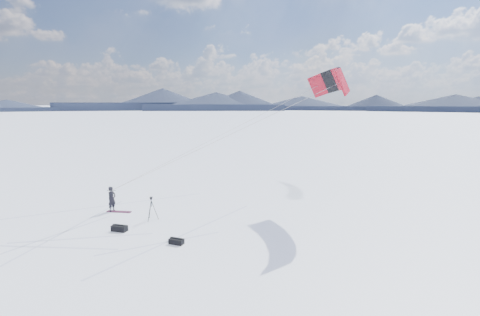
% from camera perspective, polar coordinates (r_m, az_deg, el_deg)
% --- Properties ---
extents(ground, '(1800.00, 1800.00, 0.00)m').
position_cam_1_polar(ground, '(21.85, -20.96, -10.28)').
color(ground, white).
extents(horizon_hills, '(704.84, 706.81, 8.44)m').
position_cam_1_polar(horizon_hills, '(21.01, -21.48, -1.54)').
color(horizon_hills, black).
rests_on(horizon_hills, ground).
extents(snow_tracks, '(17.62, 10.25, 0.01)m').
position_cam_1_polar(snow_tracks, '(21.68, -20.22, -10.38)').
color(snow_tracks, '#ABB4D2').
rests_on(snow_tracks, ground).
extents(snowkiter, '(0.51, 0.67, 1.65)m').
position_cam_1_polar(snowkiter, '(24.39, -20.18, -8.22)').
color(snowkiter, black).
rests_on(snowkiter, ground).
extents(snowboard, '(1.64, 0.40, 0.04)m').
position_cam_1_polar(snowboard, '(24.13, -19.24, -8.31)').
color(snowboard, maroon).
rests_on(snowboard, ground).
extents(tripod, '(0.72, 0.68, 1.44)m').
position_cam_1_polar(tripod, '(21.76, -14.34, -7.47)').
color(tripod, black).
rests_on(tripod, ground).
extents(gear_bag_a, '(0.87, 0.45, 0.38)m').
position_cam_1_polar(gear_bag_a, '(20.64, -19.18, -10.83)').
color(gear_bag_a, black).
rests_on(gear_bag_a, ground).
extents(gear_bag_b, '(0.78, 0.47, 0.33)m').
position_cam_1_polar(gear_bag_b, '(18.18, -10.39, -13.28)').
color(gear_bag_b, black).
rests_on(gear_bag_b, ground).
extents(power_kite, '(15.00, 6.90, 7.85)m').
position_cam_1_polar(power_kite, '(23.66, 14.95, 11.94)').
color(power_kite, '#AC0F1F').
rests_on(power_kite, ground).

